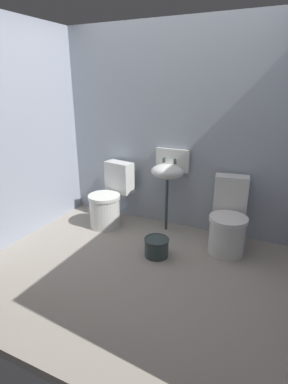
# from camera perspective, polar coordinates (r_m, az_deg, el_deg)

# --- Properties ---
(ground_plane) EXTENTS (3.28, 2.59, 0.08)m
(ground_plane) POSITION_cam_1_polar(r_m,az_deg,el_deg) (3.16, -2.20, -14.28)
(ground_plane) COLOR gray
(wall_back) EXTENTS (3.28, 0.10, 2.40)m
(wall_back) POSITION_cam_1_polar(r_m,az_deg,el_deg) (3.71, 5.91, 11.48)
(wall_back) COLOR #949DAA
(wall_back) RESTS_ON ground
(wall_left) EXTENTS (0.10, 2.39, 2.40)m
(wall_left) POSITION_cam_1_polar(r_m,az_deg,el_deg) (3.67, -23.13, 9.94)
(wall_left) COLOR #989FB0
(wall_left) RESTS_ON ground
(toilet_left) EXTENTS (0.48, 0.65, 0.78)m
(toilet_left) POSITION_cam_1_polar(r_m,az_deg,el_deg) (3.89, -6.56, -1.58)
(toilet_left) COLOR silver
(toilet_left) RESTS_ON ground
(toilet_right) EXTENTS (0.47, 0.64, 0.78)m
(toilet_right) POSITION_cam_1_polar(r_m,az_deg,el_deg) (3.40, 15.54, -5.49)
(toilet_right) COLOR silver
(toilet_right) RESTS_ON ground
(sink) EXTENTS (0.42, 0.35, 0.99)m
(sink) POSITION_cam_1_polar(r_m,az_deg,el_deg) (3.61, 4.59, 4.02)
(sink) COLOR #313F3D
(sink) RESTS_ON ground
(bucket) EXTENTS (0.27, 0.27, 0.20)m
(bucket) POSITION_cam_1_polar(r_m,az_deg,el_deg) (3.25, 2.37, -10.25)
(bucket) COLOR #313F3D
(bucket) RESTS_ON ground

